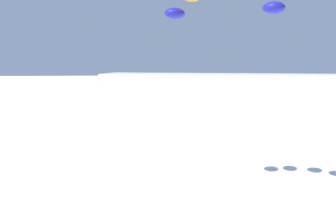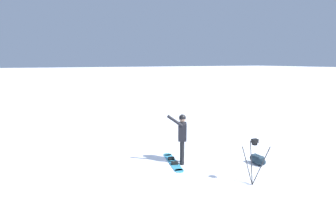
% 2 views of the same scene
% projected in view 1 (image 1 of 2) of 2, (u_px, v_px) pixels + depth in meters
% --- Properties ---
extents(distant_ridge, '(50.00, 23.99, 3.68)m').
position_uv_depth(distant_ridge, '(221.00, 83.00, 70.37)').
color(distant_ridge, '#ADABBA').
rests_on(distant_ridge, ground_plane).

